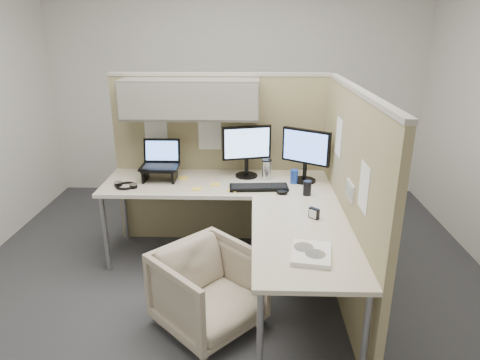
{
  "coord_description": "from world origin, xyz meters",
  "views": [
    {
      "loc": [
        0.2,
        -2.99,
        2.02
      ],
      "look_at": [
        0.1,
        0.25,
        0.85
      ],
      "focal_mm": 32.0,
      "sensor_mm": 36.0,
      "label": 1
    }
  ],
  "objects_px": {
    "desk": "(243,205)",
    "monitor_left": "(247,147)",
    "keyboard": "(259,187)",
    "office_chair": "(208,286)"
  },
  "relations": [
    {
      "from": "office_chair",
      "to": "keyboard",
      "type": "relative_size",
      "value": 1.32
    },
    {
      "from": "monitor_left",
      "to": "keyboard",
      "type": "relative_size",
      "value": 0.95
    },
    {
      "from": "desk",
      "to": "monitor_left",
      "type": "distance_m",
      "value": 0.64
    },
    {
      "from": "office_chair",
      "to": "desk",
      "type": "bearing_deg",
      "value": 23.78
    },
    {
      "from": "desk",
      "to": "office_chair",
      "type": "xyz_separation_m",
      "value": [
        -0.22,
        -0.59,
        -0.37
      ]
    },
    {
      "from": "keyboard",
      "to": "office_chair",
      "type": "bearing_deg",
      "value": -116.93
    },
    {
      "from": "desk",
      "to": "keyboard",
      "type": "bearing_deg",
      "value": 62.28
    },
    {
      "from": "desk",
      "to": "office_chair",
      "type": "distance_m",
      "value": 0.73
    },
    {
      "from": "desk",
      "to": "monitor_left",
      "type": "height_order",
      "value": "monitor_left"
    },
    {
      "from": "desk",
      "to": "keyboard",
      "type": "xyz_separation_m",
      "value": [
        0.13,
        0.25,
        0.05
      ]
    }
  ]
}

